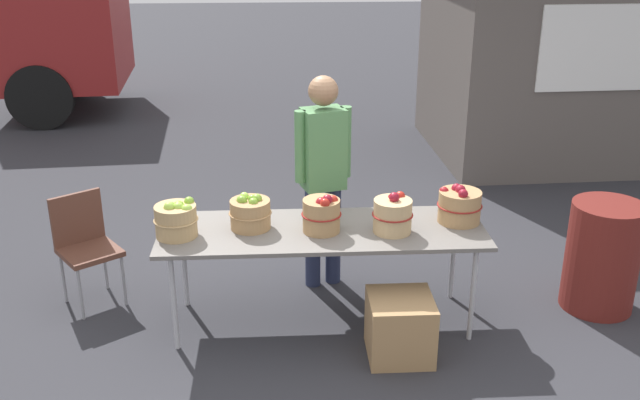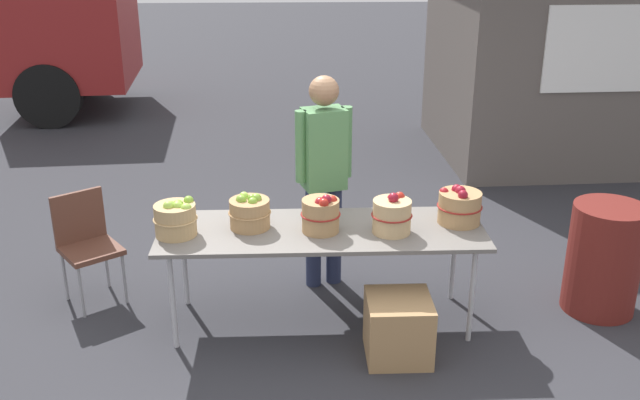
# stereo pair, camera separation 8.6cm
# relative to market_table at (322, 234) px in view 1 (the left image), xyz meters

# --- Properties ---
(ground_plane) EXTENTS (40.00, 40.00, 0.00)m
(ground_plane) POSITION_rel_market_table_xyz_m (0.00, 0.00, -0.71)
(ground_plane) COLOR #2D2D33
(market_table) EXTENTS (2.30, 0.76, 0.75)m
(market_table) POSITION_rel_market_table_xyz_m (0.00, 0.00, 0.00)
(market_table) COLOR slate
(market_table) RESTS_ON ground
(apple_basket_green_0) EXTENTS (0.31, 0.31, 0.26)m
(apple_basket_green_0) POSITION_rel_market_table_xyz_m (-1.01, -0.06, 0.16)
(apple_basket_green_0) COLOR tan
(apple_basket_green_0) RESTS_ON market_table
(apple_basket_green_1) EXTENTS (0.30, 0.30, 0.25)m
(apple_basket_green_1) POSITION_rel_market_table_xyz_m (-0.51, 0.05, 0.16)
(apple_basket_green_1) COLOR #A87F51
(apple_basket_green_1) RESTS_ON market_table
(apple_basket_red_0) EXTENTS (0.28, 0.28, 0.29)m
(apple_basket_red_0) POSITION_rel_market_table_xyz_m (-0.01, -0.04, 0.17)
(apple_basket_red_0) COLOR #A87F51
(apple_basket_red_0) RESTS_ON market_table
(apple_basket_red_1) EXTENTS (0.29, 0.29, 0.30)m
(apple_basket_red_1) POSITION_rel_market_table_xyz_m (0.48, -0.07, 0.17)
(apple_basket_red_1) COLOR tan
(apple_basket_red_1) RESTS_ON market_table
(apple_basket_red_2) EXTENTS (0.32, 0.32, 0.28)m
(apple_basket_red_2) POSITION_rel_market_table_xyz_m (0.99, 0.08, 0.16)
(apple_basket_red_2) COLOR #A87F51
(apple_basket_red_2) RESTS_ON market_table
(vendor_adult) EXTENTS (0.44, 0.31, 1.71)m
(vendor_adult) POSITION_rel_market_table_xyz_m (0.04, 0.60, 0.30)
(vendor_adult) COLOR #262D4C
(vendor_adult) RESTS_ON ground
(food_kiosk) EXTENTS (3.61, 3.03, 2.74)m
(food_kiosk) POSITION_rel_market_table_xyz_m (3.16, 3.98, 0.67)
(food_kiosk) COLOR #59514C
(food_kiosk) RESTS_ON ground
(folding_chair) EXTENTS (0.56, 0.56, 0.86)m
(folding_chair) POSITION_rel_market_table_xyz_m (-1.78, 0.42, -0.20)
(folding_chair) COLOR brown
(folding_chair) RESTS_ON ground
(trash_barrel) EXTENTS (0.54, 0.54, 0.84)m
(trash_barrel) POSITION_rel_market_table_xyz_m (2.12, 0.11, -0.29)
(trash_barrel) COLOR maroon
(trash_barrel) RESTS_ON ground
(produce_crate) EXTENTS (0.43, 0.43, 0.43)m
(produce_crate) POSITION_rel_market_table_xyz_m (0.50, -0.46, -0.49)
(produce_crate) COLOR #A87F51
(produce_crate) RESTS_ON ground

